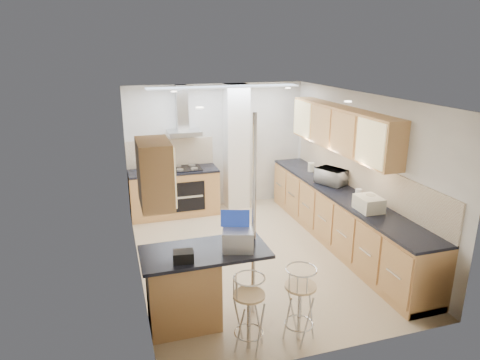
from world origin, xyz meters
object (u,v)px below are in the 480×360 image
object	(u,v)px
bar_stool_end	(300,304)
bread_bin	(369,204)
bar_stool_near	(249,313)
microwave	(331,176)
laptop	(238,240)

from	to	relation	value
bar_stool_end	bread_bin	distance (m)	2.12
bread_bin	bar_stool_near	bearing A→B (deg)	-150.25
microwave	laptop	size ratio (longest dim) A/B	1.39
microwave	bread_bin	distance (m)	1.27
microwave	bar_stool_near	xyz separation A→B (m)	(-2.30, -2.48, -0.61)
bread_bin	microwave	bearing A→B (deg)	86.99
laptop	bar_stool_end	world-z (taller)	laptop
bar_stool_near	bar_stool_end	xyz separation A→B (m)	(0.59, -0.02, 0.01)
laptop	bread_bin	world-z (taller)	laptop
bread_bin	laptop	bearing A→B (deg)	-161.55
bar_stool_end	bread_bin	xyz separation A→B (m)	(1.63, 1.23, 0.57)
microwave	laptop	xyz separation A→B (m)	(-2.26, -1.95, 0.01)
microwave	bread_bin	bearing A→B (deg)	151.39
microwave	bar_stool_near	world-z (taller)	microwave
bar_stool_near	bar_stool_end	bearing A→B (deg)	11.52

